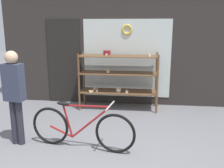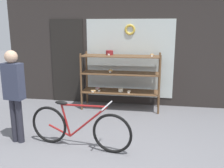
% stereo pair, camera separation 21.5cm
% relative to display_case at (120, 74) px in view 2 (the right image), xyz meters
% --- Properties ---
extents(ground_plane, '(30.00, 30.00, 0.00)m').
position_rel_display_case_xyz_m(ground_plane, '(-0.01, -2.50, -0.83)').
color(ground_plane, slate).
extents(storefront_facade, '(5.86, 0.13, 3.96)m').
position_rel_display_case_xyz_m(storefront_facade, '(-0.04, 0.41, 1.10)').
color(storefront_facade, '#2D2826').
rests_on(storefront_facade, ground_plane).
extents(display_case, '(1.83, 0.56, 1.37)m').
position_rel_display_case_xyz_m(display_case, '(0.00, 0.00, 0.00)').
color(display_case, brown).
rests_on(display_case, ground_plane).
extents(bicycle, '(1.75, 0.46, 0.78)m').
position_rel_display_case_xyz_m(bicycle, '(-0.38, -2.09, -0.48)').
color(bicycle, black).
rests_on(bicycle, ground_plane).
extents(pedestrian, '(0.34, 0.23, 1.57)m').
position_rel_display_case_xyz_m(pedestrian, '(-1.48, -2.05, 0.09)').
color(pedestrian, '#282833').
rests_on(pedestrian, ground_plane).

